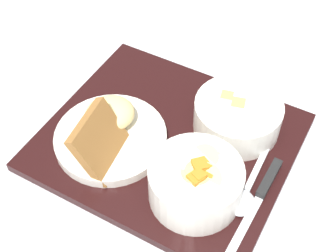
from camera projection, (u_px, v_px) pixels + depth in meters
ground_plane at (168, 145)px, 0.74m from camera, size 4.00×4.00×0.00m
serving_tray at (168, 142)px, 0.74m from camera, size 0.39×0.35×0.02m
bowl_salad at (196, 181)px, 0.64m from camera, size 0.13×0.13×0.07m
bowl_soup at (238, 115)px, 0.72m from camera, size 0.14×0.14×0.05m
plate_main at (109, 132)px, 0.71m from camera, size 0.17×0.17×0.09m
knife at (264, 189)px, 0.66m from camera, size 0.03×0.17×0.01m
spoon at (246, 192)px, 0.66m from camera, size 0.04×0.14×0.01m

